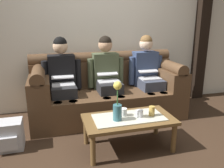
# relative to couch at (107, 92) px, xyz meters

# --- Properties ---
(ground_plane) EXTENTS (14.00, 14.00, 0.00)m
(ground_plane) POSITION_rel_couch_xyz_m (0.00, -1.17, -0.37)
(ground_plane) COLOR #382619
(back_wall_patterned) EXTENTS (6.00, 0.12, 2.90)m
(back_wall_patterned) POSITION_rel_couch_xyz_m (0.00, 0.53, 1.08)
(back_wall_patterned) COLOR silver
(back_wall_patterned) RESTS_ON ground_plane
(timber_pillar) EXTENTS (0.20, 0.20, 2.90)m
(timber_pillar) POSITION_rel_couch_xyz_m (1.87, 0.41, 1.08)
(timber_pillar) COLOR black
(timber_pillar) RESTS_ON ground_plane
(couch) EXTENTS (2.24, 0.88, 0.96)m
(couch) POSITION_rel_couch_xyz_m (0.00, 0.00, 0.00)
(couch) COLOR #513823
(couch) RESTS_ON ground_plane
(person_left) EXTENTS (0.56, 0.67, 1.22)m
(person_left) POSITION_rel_couch_xyz_m (-0.66, -0.00, 0.29)
(person_left) COLOR #232326
(person_left) RESTS_ON ground_plane
(person_middle) EXTENTS (0.56, 0.67, 1.22)m
(person_middle) POSITION_rel_couch_xyz_m (0.00, -0.00, 0.29)
(person_middle) COLOR #232326
(person_middle) RESTS_ON ground_plane
(person_right) EXTENTS (0.56, 0.67, 1.22)m
(person_right) POSITION_rel_couch_xyz_m (0.66, -0.00, 0.29)
(person_right) COLOR #383D4C
(person_right) RESTS_ON ground_plane
(coffee_table) EXTENTS (1.02, 0.54, 0.39)m
(coffee_table) POSITION_rel_couch_xyz_m (0.00, -1.00, -0.04)
(coffee_table) COLOR brown
(coffee_table) RESTS_ON ground_plane
(flower_vase) EXTENTS (0.10, 0.10, 0.44)m
(flower_vase) POSITION_rel_couch_xyz_m (-0.15, -1.04, 0.20)
(flower_vase) COLOR #336672
(flower_vase) RESTS_ON coffee_table
(cup_near_left) EXTENTS (0.07, 0.07, 0.11)m
(cup_near_left) POSITION_rel_couch_xyz_m (0.27, -1.03, 0.07)
(cup_near_left) COLOR gold
(cup_near_left) RESTS_ON coffee_table
(cup_near_right) EXTENTS (0.08, 0.08, 0.09)m
(cup_near_right) POSITION_rel_couch_xyz_m (-0.04, -0.94, 0.06)
(cup_near_right) COLOR white
(cup_near_right) RESTS_ON coffee_table
(cup_far_center) EXTENTS (0.08, 0.08, 0.08)m
(cup_far_center) POSITION_rel_couch_xyz_m (0.12, -1.02, 0.06)
(cup_far_center) COLOR silver
(cup_far_center) RESTS_ON coffee_table
(backpack_left) EXTENTS (0.34, 0.29, 0.34)m
(backpack_left) POSITION_rel_couch_xyz_m (-1.35, -0.65, -0.20)
(backpack_left) COLOR #B7B7BC
(backpack_left) RESTS_ON ground_plane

